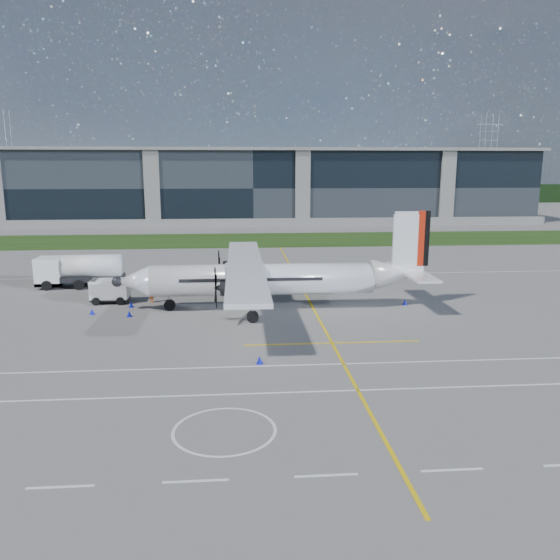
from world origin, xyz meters
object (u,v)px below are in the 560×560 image
fuel_tanker_truck (74,271)px  safety_cone_nose_port (129,314)px  pylon_east (487,158)px  turboprop_aircraft (274,261)px  baggage_tug (110,291)px  safety_cone_portwing (260,360)px  safety_cone_tail (405,302)px  ground_crew_person (152,291)px  pylon_west (3,157)px  safety_cone_fwd (92,311)px  safety_cone_nose_stbd (131,304)px  safety_cone_stbdwing (245,275)px

fuel_tanker_truck → safety_cone_nose_port: size_ratio=17.27×
pylon_east → fuel_tanker_truck: 172.49m
pylon_east → turboprop_aircraft: bearing=-120.2°
baggage_tug → safety_cone_portwing: size_ratio=6.85×
safety_cone_tail → ground_crew_person: bearing=173.2°
pylon_west → fuel_tanker_truck: 150.04m
baggage_tug → safety_cone_fwd: (-0.59, -3.93, -0.78)m
safety_cone_nose_stbd → safety_cone_portwing: same height
ground_crew_person → safety_cone_nose_port: bearing=-173.9°
fuel_tanker_truck → safety_cone_portwing: fuel_tanker_truck is taller
safety_cone_fwd → safety_cone_portwing: bearing=-43.5°
pylon_west → safety_cone_fwd: pylon_west is taller
safety_cone_fwd → fuel_tanker_truck: bearing=112.3°
pylon_east → safety_cone_nose_port: bearing=-123.2°
safety_cone_nose_stbd → safety_cone_nose_port: bearing=-82.1°
pylon_east → safety_cone_tail: bearing=-116.8°
ground_crew_person → safety_cone_tail: (21.94, -2.60, -0.78)m
pylon_east → safety_cone_portwing: bearing=-118.6°
baggage_tug → safety_cone_portwing: baggage_tug is taller
safety_cone_nose_port → safety_cone_stbdwing: same height
baggage_tug → ground_crew_person: size_ratio=1.67×
safety_cone_tail → safety_cone_portwing: 18.81m
pylon_east → turboprop_aircraft: 169.79m
baggage_tug → safety_cone_tail: size_ratio=6.85×
safety_cone_nose_port → safety_cone_fwd: size_ratio=1.00×
pylon_east → turboprop_aircraft: size_ratio=1.11×
pylon_west → baggage_tug: 158.13m
safety_cone_tail → safety_cone_nose_port: bearing=-175.0°
turboprop_aircraft → safety_cone_nose_port: (-11.71, -1.70, -3.82)m
pylon_east → safety_cone_tail: (-73.92, -146.09, -14.75)m
pylon_east → baggage_tug: bearing=-124.8°
pylon_west → safety_cone_portwing: size_ratio=60.00×
pylon_west → safety_cone_tail: pylon_west is taller
pylon_west → safety_cone_nose_port: pylon_west is taller
ground_crew_person → safety_cone_nose_stbd: size_ratio=4.10×
pylon_west → safety_cone_nose_port: size_ratio=60.00×
baggage_tug → safety_cone_portwing: 20.52m
safety_cone_tail → safety_cone_stbdwing: bearing=136.3°
fuel_tanker_truck → safety_cone_nose_port: 13.77m
fuel_tanker_truck → ground_crew_person: (8.58, -6.87, -0.59)m
safety_cone_nose_stbd → safety_cone_stbdwing: 15.55m
safety_cone_portwing → turboprop_aircraft: bearing=82.3°
safety_cone_stbdwing → ground_crew_person: bearing=-128.7°
ground_crew_person → baggage_tug: bearing=106.0°
pylon_east → safety_cone_nose_stbd: (-97.40, -145.10, -14.75)m
safety_cone_nose_stbd → safety_cone_fwd: size_ratio=1.00×
safety_cone_tail → safety_cone_fwd: 26.20m
safety_cone_nose_stbd → safety_cone_portwing: (10.34, -14.45, 0.00)m
turboprop_aircraft → ground_crew_person: bearing=164.5°
pylon_west → safety_cone_nose_port: bearing=-65.3°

